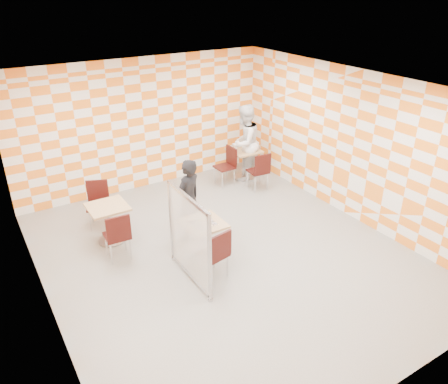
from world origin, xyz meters
name	(u,v)px	position (x,y,z in m)	size (l,w,h in m)	color
room_shell	(209,168)	(0.00, 0.54, 1.50)	(7.00, 7.00, 7.00)	gray
main_table	(203,235)	(-0.41, 0.07, 0.51)	(0.70, 0.70, 0.75)	tan
second_table	(244,159)	(2.17, 2.62, 0.51)	(0.70, 0.70, 0.75)	tan
empty_table	(109,217)	(-1.60, 1.53, 0.51)	(0.70, 0.70, 0.75)	tan
chair_main_front	(217,252)	(-0.50, -0.54, 0.54)	(0.49, 0.50, 0.92)	#330C0A
chair_second_front	(260,169)	(2.10, 1.84, 0.54)	(0.45, 0.46, 0.92)	#330C0A
chair_second_side	(228,163)	(1.66, 2.55, 0.54)	(0.44, 0.43, 0.92)	#330C0A
chair_empty_near	(118,234)	(-1.66, 0.83, 0.54)	(0.45, 0.46, 0.92)	#330C0A
chair_empty_far	(98,200)	(-1.56, 2.27, 0.54)	(0.55, 0.56, 0.92)	#330C0A
partition	(189,238)	(-0.86, -0.31, 0.79)	(0.08, 1.38, 1.55)	white
man_dark	(188,200)	(-0.26, 0.87, 0.80)	(0.58, 0.38, 1.60)	black
man_white	(244,143)	(2.18, 2.62, 0.93)	(0.90, 0.70, 1.86)	white
pizza_on_foil	(203,222)	(-0.41, 0.06, 0.77)	(0.40, 0.40, 0.04)	silver
sport_bottle	(236,147)	(1.97, 2.67, 0.84)	(0.06, 0.06, 0.20)	white
soda_bottle	(249,144)	(2.33, 2.62, 0.85)	(0.07, 0.07, 0.23)	black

